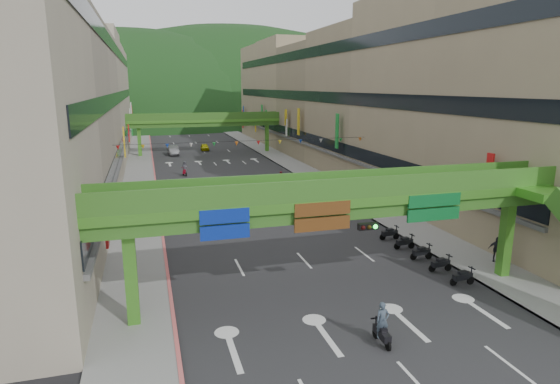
# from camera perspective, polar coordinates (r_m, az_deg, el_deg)

# --- Properties ---
(ground) EXTENTS (320.00, 320.00, 0.00)m
(ground) POSITION_cam_1_polar(r_m,az_deg,el_deg) (22.48, 13.47, -18.86)
(ground) COLOR black
(ground) RESTS_ON ground
(road_slab) EXTENTS (18.00, 140.00, 0.02)m
(road_slab) POSITION_cam_1_polar(r_m,az_deg,el_deg) (68.20, -7.43, 2.90)
(road_slab) COLOR #28282B
(road_slab) RESTS_ON ground
(sidewalk_left) EXTENTS (4.00, 140.00, 0.15)m
(sidewalk_left) POSITION_cam_1_polar(r_m,az_deg,el_deg) (67.48, -16.71, 2.41)
(sidewalk_left) COLOR gray
(sidewalk_left) RESTS_ON ground
(sidewalk_right) EXTENTS (4.00, 140.00, 0.15)m
(sidewalk_right) POSITION_cam_1_polar(r_m,az_deg,el_deg) (70.63, 1.43, 3.40)
(sidewalk_right) COLOR gray
(sidewalk_right) RESTS_ON ground
(curb_left) EXTENTS (0.20, 140.00, 0.18)m
(curb_left) POSITION_cam_1_polar(r_m,az_deg,el_deg) (67.48, -15.10, 2.52)
(curb_left) COLOR #CC5959
(curb_left) RESTS_ON ground
(curb_right) EXTENTS (0.20, 140.00, 0.18)m
(curb_right) POSITION_cam_1_polar(r_m,az_deg,el_deg) (70.09, -0.05, 3.34)
(curb_right) COLOR gray
(curb_right) RESTS_ON ground
(building_row_left) EXTENTS (12.80, 95.00, 19.00)m
(building_row_left) POSITION_cam_1_polar(r_m,az_deg,el_deg) (67.12, -24.11, 9.86)
(building_row_left) COLOR #9E937F
(building_row_left) RESTS_ON ground
(building_row_right) EXTENTS (12.80, 95.00, 19.00)m
(building_row_right) POSITION_cam_1_polar(r_m,az_deg,el_deg) (72.47, 7.58, 10.99)
(building_row_right) COLOR gray
(building_row_right) RESTS_ON ground
(overpass_near) EXTENTS (28.00, 12.27, 7.10)m
(overpass_near) POSITION_cam_1_polar(r_m,az_deg,el_deg) (25.22, 9.99, -2.23)
(overpass_near) COLOR #4C9E2D
(overpass_near) RESTS_ON ground
(overpass_far) EXTENTS (28.00, 2.20, 7.10)m
(overpass_far) POSITION_cam_1_polar(r_m,az_deg,el_deg) (82.30, -9.14, 8.32)
(overpass_far) COLOR #4C9E2D
(overpass_far) RESTS_ON ground
(hill_left) EXTENTS (168.00, 140.00, 112.00)m
(hill_left) POSITION_cam_1_polar(r_m,az_deg,el_deg) (176.93, -17.81, 8.47)
(hill_left) COLOR #1C4419
(hill_left) RESTS_ON ground
(hill_right) EXTENTS (208.00, 176.00, 128.00)m
(hill_right) POSITION_cam_1_polar(r_m,az_deg,el_deg) (199.88, -5.99, 9.44)
(hill_right) COLOR #1C4419
(hill_right) RESTS_ON ground
(bunting_string) EXTENTS (26.00, 0.36, 0.47)m
(bunting_string) POSITION_cam_1_polar(r_m,az_deg,el_deg) (47.85, -3.98, 5.96)
(bunting_string) COLOR black
(bunting_string) RESTS_ON ground
(scooter_rider_near) EXTENTS (0.65, 1.60, 2.07)m
(scooter_rider_near) POSITION_cam_1_polar(r_m,az_deg,el_deg) (22.75, 12.36, -15.56)
(scooter_rider_near) COLOR black
(scooter_rider_near) RESTS_ON ground
(scooter_rider_mid) EXTENTS (0.96, 1.60, 2.14)m
(scooter_rider_mid) POSITION_cam_1_polar(r_m,az_deg,el_deg) (53.38, 0.16, 1.44)
(scooter_rider_mid) COLOR black
(scooter_rider_mid) RESTS_ON ground
(scooter_rider_left) EXTENTS (1.01, 1.60, 2.01)m
(scooter_rider_left) POSITION_cam_1_polar(r_m,az_deg,el_deg) (47.18, -12.68, -0.54)
(scooter_rider_left) COLOR gray
(scooter_rider_left) RESTS_ON ground
(scooter_rider_far) EXTENTS (0.87, 1.58, 1.93)m
(scooter_rider_far) POSITION_cam_1_polar(r_m,az_deg,el_deg) (63.07, -11.55, 2.81)
(scooter_rider_far) COLOR maroon
(scooter_rider_far) RESTS_ON ground
(parked_scooter_row) EXTENTS (1.60, 9.40, 1.08)m
(parked_scooter_row) POSITION_cam_1_polar(r_m,az_deg,el_deg) (33.73, 16.85, -7.04)
(parked_scooter_row) COLOR black
(parked_scooter_row) RESTS_ON ground
(car_silver) EXTENTS (1.87, 4.72, 1.53)m
(car_silver) POSITION_cam_1_polar(r_m,az_deg,el_deg) (82.68, -12.86, 4.95)
(car_silver) COLOR gray
(car_silver) RESTS_ON ground
(car_yellow) EXTENTS (1.61, 3.65, 1.22)m
(car_yellow) POSITION_cam_1_polar(r_m,az_deg,el_deg) (87.46, -9.16, 5.42)
(car_yellow) COLOR #B8B608
(car_yellow) RESTS_ON ground
(pedestrian_red) EXTENTS (0.93, 0.85, 1.55)m
(pedestrian_red) POSITION_cam_1_polar(r_m,az_deg,el_deg) (46.85, 9.33, -0.78)
(pedestrian_red) COLOR #BF2E56
(pedestrian_red) RESTS_ON ground
(pedestrian_dark) EXTENTS (1.03, 0.95, 1.70)m
(pedestrian_dark) POSITION_cam_1_polar(r_m,az_deg,el_deg) (34.69, 24.85, -6.58)
(pedestrian_dark) COLOR #23232B
(pedestrian_dark) RESTS_ON ground
(pedestrian_blue) EXTENTS (0.85, 0.73, 1.55)m
(pedestrian_blue) POSITION_cam_1_polar(r_m,az_deg,el_deg) (53.16, 8.92, 0.86)
(pedestrian_blue) COLOR #354464
(pedestrian_blue) RESTS_ON ground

